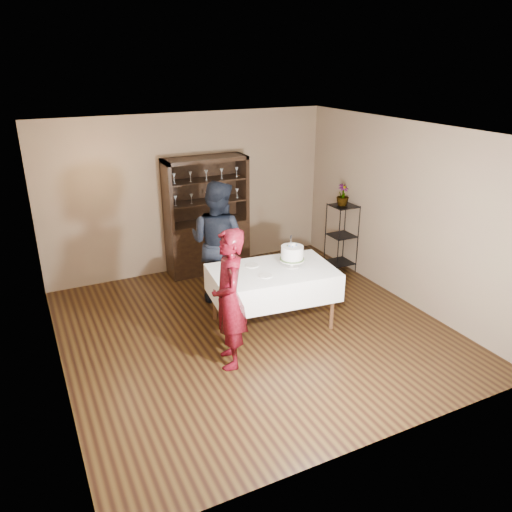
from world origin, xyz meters
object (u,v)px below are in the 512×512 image
object	(u,v)px
potted_plant	(343,195)
china_hutch	(207,234)
woman	(229,299)
man	(218,242)
cake_table	(272,283)
cake	(292,254)
plant_etagere	(342,235)

from	to	relation	value
potted_plant	china_hutch	bearing A→B (deg)	152.94
woman	potted_plant	xyz separation A→B (m)	(2.86, 1.80, 0.50)
potted_plant	man	bearing A→B (deg)	-177.21
cake_table	china_hutch	bearing A→B (deg)	92.60
china_hutch	potted_plant	distance (m)	2.41
cake	china_hutch	bearing A→B (deg)	99.72
china_hutch	potted_plant	bearing A→B (deg)	-27.06
china_hutch	cake	xyz separation A→B (m)	(0.39, -2.25, 0.36)
cake_table	man	size ratio (longest dim) A/B	0.94
man	plant_etagere	bearing A→B (deg)	-124.78
man	woman	bearing A→B (deg)	124.85
cake_table	woman	size ratio (longest dim) A/B	1.02
plant_etagere	cake	bearing A→B (deg)	-144.67
china_hutch	cake_table	bearing A→B (deg)	-87.40
plant_etagere	potted_plant	size ratio (longest dim) A/B	3.27
cake	potted_plant	distance (m)	2.08
china_hutch	plant_etagere	bearing A→B (deg)	-26.83
china_hutch	woman	bearing A→B (deg)	-105.82
cake_table	man	distance (m)	1.17
plant_etagere	woman	distance (m)	3.41
woman	china_hutch	bearing A→B (deg)	178.41
cake_table	woman	xyz separation A→B (m)	(-0.91, -0.62, 0.23)
cake_table	potted_plant	size ratio (longest dim) A/B	4.83
plant_etagere	man	size ratio (longest dim) A/B	0.64
china_hutch	cake_table	xyz separation A→B (m)	(0.10, -2.23, -0.02)
china_hutch	cake	world-z (taller)	china_hutch
plant_etagere	woman	world-z (taller)	woman
cake_table	woman	bearing A→B (deg)	-145.61
cake_table	cake	size ratio (longest dim) A/B	3.77
man	china_hutch	bearing A→B (deg)	-50.45
china_hutch	plant_etagere	xyz separation A→B (m)	(2.08, -1.05, -0.01)
woman	cake	size ratio (longest dim) A/B	3.70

